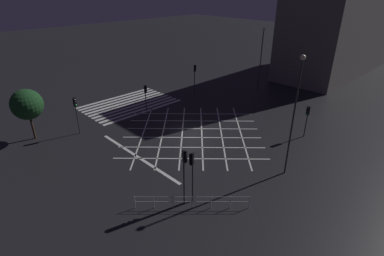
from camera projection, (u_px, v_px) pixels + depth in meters
name	position (u px, v px, depth m)	size (l,w,h in m)	color
ground_plane	(192.00, 133.00, 32.96)	(200.00, 200.00, 0.00)	black
road_markings	(146.00, 113.00, 37.93)	(18.16, 25.15, 0.01)	silver
office_building	(353.00, 8.00, 53.82)	(35.42, 10.06, 21.63)	slate
traffic_light_sw_cross	(195.00, 74.00, 42.56)	(0.36, 0.39, 4.54)	#2D2D30
traffic_light_ne_main	(185.00, 166.00, 21.11)	(0.39, 0.36, 4.53)	#2D2D30
traffic_light_se_cross	(76.00, 108.00, 31.56)	(0.36, 0.39, 4.19)	#2D2D30
traffic_light_ne_cross	(192.00, 167.00, 21.44)	(0.36, 0.39, 4.18)	#2D2D30
traffic_light_nw_main	(307.00, 115.00, 31.08)	(0.39, 0.36, 3.51)	#2D2D30
traffic_light_median_south	(146.00, 93.00, 37.63)	(0.36, 0.39, 3.41)	#2D2D30
street_lamp_east	(262.00, 48.00, 43.93)	(0.50, 0.50, 9.18)	#2D2D30
street_lamp_west	(295.00, 106.00, 23.31)	(0.41, 0.41, 10.23)	#2D2D30
street_tree_near	(27.00, 105.00, 30.17)	(3.13, 3.13, 5.42)	#38281C
pedestrian_railing	(192.00, 201.00, 21.66)	(6.02, 5.88, 1.05)	#B7B7BC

